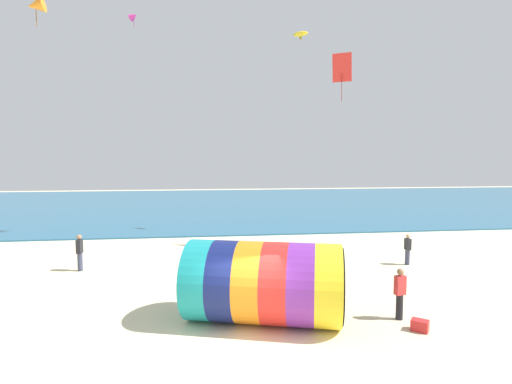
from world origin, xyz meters
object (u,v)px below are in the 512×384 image
at_px(giant_inflatable_tube, 264,282).
at_px(cooler_box, 420,325).
at_px(bystander_mid_beach, 408,249).
at_px(kite_orange_delta, 36,5).
at_px(bystander_near_water, 80,252).
at_px(kite_handler, 400,293).
at_px(kite_yellow_parafoil, 301,34).
at_px(kite_red_diamond, 342,68).
at_px(kite_magenta_delta, 134,16).

bearing_deg(giant_inflatable_tube, cooler_box, -15.25).
bearing_deg(giant_inflatable_tube, bystander_mid_beach, 36.57).
relative_size(kite_orange_delta, bystander_mid_beach, 0.80).
xyz_separation_m(bystander_near_water, cooler_box, (12.90, -8.49, -0.75)).
relative_size(kite_handler, kite_yellow_parafoil, 1.56).
bearing_deg(bystander_mid_beach, kite_yellow_parafoil, 110.63).
bearing_deg(giant_inflatable_tube, bystander_near_water, 138.34).
bearing_deg(bystander_near_water, kite_red_diamond, 12.31).
bearing_deg(kite_orange_delta, giant_inflatable_tube, -33.99).
relative_size(kite_handler, kite_orange_delta, 1.38).
bearing_deg(kite_red_diamond, kite_orange_delta, -165.15).
height_order(giant_inflatable_tube, cooler_box, giant_inflatable_tube).
bearing_deg(kite_handler, kite_yellow_parafoil, 89.07).
bearing_deg(bystander_near_water, cooler_box, -33.35).
height_order(kite_red_diamond, bystander_mid_beach, kite_red_diamond).
distance_m(kite_orange_delta, kite_yellow_parafoil, 17.09).
height_order(bystander_near_water, bystander_mid_beach, bystander_near_water).
height_order(giant_inflatable_tube, kite_handler, giant_inflatable_tube).
height_order(kite_magenta_delta, bystander_near_water, kite_magenta_delta).
bearing_deg(kite_yellow_parafoil, kite_red_diamond, -77.06).
bearing_deg(kite_yellow_parafoil, kite_magenta_delta, -179.29).
bearing_deg(bystander_mid_beach, kite_magenta_delta, 148.34).
bearing_deg(kite_yellow_parafoil, bystander_near_water, -146.80).
height_order(giant_inflatable_tube, kite_magenta_delta, kite_magenta_delta).
relative_size(giant_inflatable_tube, kite_yellow_parafoil, 4.97).
bearing_deg(bystander_mid_beach, kite_red_diamond, 119.80).
relative_size(giant_inflatable_tube, bystander_mid_beach, 3.54).
height_order(bystander_mid_beach, cooler_box, bystander_mid_beach).
xyz_separation_m(kite_handler, kite_magenta_delta, (-11.20, 15.86, 14.06)).
distance_m(kite_yellow_parafoil, cooler_box, 22.07).
xyz_separation_m(giant_inflatable_tube, kite_handler, (4.63, -0.36, -0.44)).
xyz_separation_m(kite_handler, bystander_mid_beach, (3.79, 6.61, -0.11)).
xyz_separation_m(kite_orange_delta, bystander_near_water, (1.14, 0.97, -11.23)).
bearing_deg(kite_yellow_parafoil, bystander_mid_beach, -69.37).
bearing_deg(bystander_mid_beach, kite_handler, -119.86).
xyz_separation_m(bystander_mid_beach, cooler_box, (-3.58, -7.57, -0.63)).
bearing_deg(kite_handler, kite_magenta_delta, 125.23).
bearing_deg(kite_handler, bystander_mid_beach, 60.14).
height_order(kite_red_diamond, kite_magenta_delta, kite_magenta_delta).
bearing_deg(kite_handler, cooler_box, -77.50).
height_order(kite_handler, kite_magenta_delta, kite_magenta_delta).
distance_m(kite_red_diamond, kite_orange_delta, 15.91).
distance_m(kite_handler, kite_yellow_parafoil, 20.86).
bearing_deg(giant_inflatable_tube, kite_yellow_parafoil, 72.64).
xyz_separation_m(giant_inflatable_tube, kite_orange_delta, (-9.19, 6.20, 10.80)).
relative_size(bystander_near_water, bystander_mid_beach, 1.12).
relative_size(kite_magenta_delta, cooler_box, 1.92).
distance_m(kite_red_diamond, cooler_box, 15.76).
bearing_deg(cooler_box, kite_yellow_parafoil, 89.84).
xyz_separation_m(kite_handler, bystander_near_water, (-12.68, 7.53, 0.02)).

